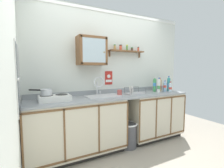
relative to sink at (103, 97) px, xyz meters
name	(u,v)px	position (x,y,z in m)	size (l,w,h in m)	color
floor	(127,157)	(0.22, -0.46, -0.92)	(5.97, 5.97, 0.00)	#9E9384
back_wall	(107,76)	(0.22, 0.29, 0.35)	(3.57, 0.07, 2.53)	silver
side_wall_left	(12,84)	(-1.29, -0.70, 0.34)	(0.05, 3.53, 2.53)	silver
lower_cabinet_run	(77,128)	(-0.48, -0.04, -0.47)	(1.56, 0.62, 0.91)	black
lower_cabinet_run_right	(153,115)	(1.11, -0.04, -0.47)	(1.16, 0.62, 0.91)	black
countertop	(115,96)	(0.22, -0.04, 0.00)	(2.93, 0.64, 0.03)	gray
backsplash	(108,91)	(0.22, 0.26, 0.05)	(2.93, 0.02, 0.08)	gray
sink	(103,97)	(0.00, 0.00, 0.00)	(0.59, 0.43, 0.46)	silver
hot_plate_stove	(55,98)	(-0.80, -0.03, 0.06)	(0.45, 0.32, 0.09)	silver
saucepan	(46,92)	(-0.92, 0.00, 0.15)	(0.31, 0.26, 0.09)	silver
bottle_water_clear_0	(170,87)	(1.47, -0.14, 0.11)	(0.07, 0.07, 0.21)	silver
bottle_detergent_teal_1	(169,84)	(1.54, -0.03, 0.16)	(0.07, 0.07, 0.32)	teal
bottle_soda_green_2	(155,85)	(1.21, 0.03, 0.16)	(0.07, 0.07, 0.31)	#4CB266
bottle_water_blue_3	(165,86)	(1.39, -0.07, 0.12)	(0.06, 0.06, 0.23)	#8CB7E0
bottle_opaque_white_4	(159,86)	(1.21, -0.09, 0.14)	(0.07, 0.07, 0.29)	white
bottle_juice_amber_5	(160,85)	(1.33, 0.02, 0.14)	(0.07, 0.07, 0.29)	gold
dish_rack	(135,93)	(0.65, -0.03, 0.03)	(0.36, 0.25, 0.16)	#B2B2B7
mug	(120,93)	(0.31, -0.05, 0.06)	(0.09, 0.13, 0.10)	#B24C47
wall_cabinet	(92,51)	(-0.15, 0.13, 0.80)	(0.50, 0.29, 0.49)	brown
spice_shelf	(126,51)	(0.60, 0.20, 0.85)	(0.76, 0.14, 0.23)	brown
warning_sign	(109,78)	(0.24, 0.26, 0.31)	(0.15, 0.01, 0.26)	#B2261E
window	(18,78)	(-1.26, -0.23, 0.37)	(0.03, 0.61, 0.88)	#262D38
trash_bin	(129,135)	(0.42, -0.20, -0.69)	(0.32, 0.32, 0.45)	#4C4C51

